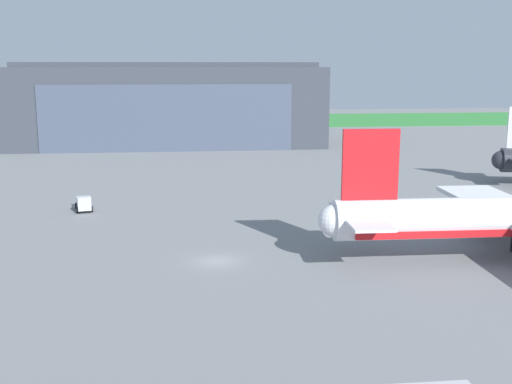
% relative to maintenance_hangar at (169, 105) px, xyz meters
% --- Properties ---
extents(ground_plane, '(440.00, 440.00, 0.00)m').
position_rel_maintenance_hangar_xyz_m(ground_plane, '(7.24, -99.38, -9.64)').
color(ground_plane, slate).
extents(grass_field_strip, '(440.00, 56.00, 0.08)m').
position_rel_maintenance_hangar_xyz_m(grass_field_strip, '(7.24, 64.64, -9.60)').
color(grass_field_strip, '#34873B').
rests_on(grass_field_strip, ground_plane).
extents(maintenance_hangar, '(75.04, 33.27, 20.19)m').
position_rel_maintenance_hangar_xyz_m(maintenance_hangar, '(0.00, 0.00, 0.00)').
color(maintenance_hangar, '#383D47').
rests_on(maintenance_hangar, ground_plane).
extents(baggage_tug, '(2.88, 4.86, 2.26)m').
position_rel_maintenance_hangar_xyz_m(baggage_tug, '(-9.56, -75.21, -8.54)').
color(baggage_tug, '#B7BCC6').
rests_on(baggage_tug, ground_plane).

